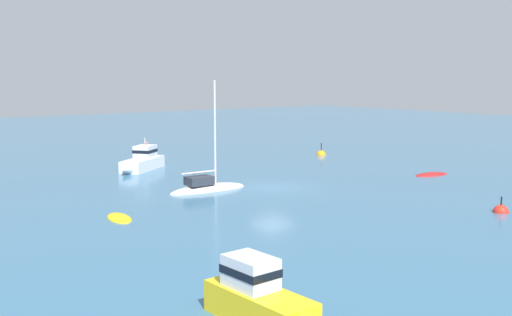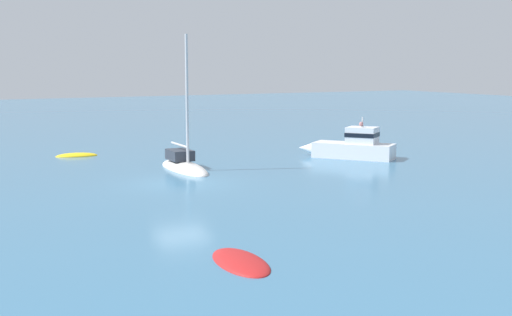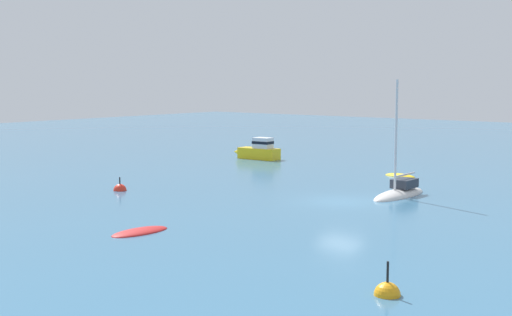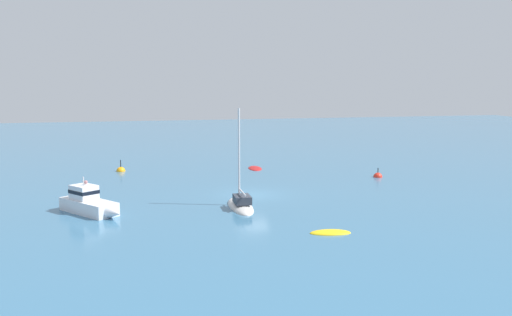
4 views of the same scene
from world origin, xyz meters
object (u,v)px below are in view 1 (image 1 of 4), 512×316
(cabin_cruiser, at_px, (263,300))
(channel_buoy, at_px, (321,155))
(rib, at_px, (431,175))
(powerboat, at_px, (142,161))
(dinghy, at_px, (119,219))
(sailboat, at_px, (207,188))
(mooring_buoy, at_px, (501,212))

(cabin_cruiser, distance_m, channel_buoy, 38.32)
(rib, bearing_deg, channel_buoy, 89.94)
(channel_buoy, bearing_deg, powerboat, 173.63)
(rib, xyz_separation_m, dinghy, (-23.85, 1.07, 0.00))
(dinghy, bearing_deg, channel_buoy, -55.85)
(rib, relative_size, channel_buoy, 2.00)
(sailboat, bearing_deg, channel_buoy, 26.65)
(channel_buoy, xyz_separation_m, mooring_buoy, (-8.63, -22.81, -0.00))
(dinghy, bearing_deg, sailboat, -55.22)
(sailboat, relative_size, powerboat, 1.38)
(cabin_cruiser, xyz_separation_m, dinghy, (2.31, 14.71, -0.73))
(rib, height_order, powerboat, powerboat)
(dinghy, relative_size, powerboat, 0.48)
(cabin_cruiser, bearing_deg, dinghy, 168.37)
(dinghy, relative_size, mooring_buoy, 2.04)
(sailboat, distance_m, powerboat, 10.15)
(powerboat, bearing_deg, dinghy, 22.19)
(sailboat, xyz_separation_m, dinghy, (-7.64, -3.73, -0.14))
(sailboat, relative_size, mooring_buoy, 5.83)
(rib, relative_size, mooring_buoy, 2.46)
(dinghy, distance_m, channel_buoy, 27.90)
(mooring_buoy, bearing_deg, rib, 53.37)
(dinghy, height_order, powerboat, powerboat)
(channel_buoy, height_order, mooring_buoy, channel_buoy)
(dinghy, xyz_separation_m, channel_buoy, (25.21, 11.95, 0.01))
(channel_buoy, relative_size, mooring_buoy, 1.23)
(rib, relative_size, dinghy, 1.20)
(powerboat, distance_m, channel_buoy, 17.09)
(sailboat, height_order, channel_buoy, sailboat)
(cabin_cruiser, distance_m, mooring_buoy, 19.29)
(cabin_cruiser, distance_m, powerboat, 30.44)
(sailboat, height_order, powerboat, sailboat)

